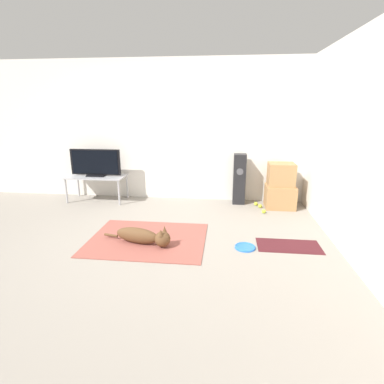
{
  "coord_description": "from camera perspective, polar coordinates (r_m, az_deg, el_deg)",
  "views": [
    {
      "loc": [
        1.14,
        -3.45,
        1.7
      ],
      "look_at": [
        0.65,
        0.94,
        0.45
      ],
      "focal_mm": 28.0,
      "sensor_mm": 36.0,
      "label": 1
    }
  ],
  "objects": [
    {
      "name": "door_mat",
      "position": [
        4.06,
        17.93,
        -9.73
      ],
      "size": [
        0.8,
        0.41,
        0.01
      ],
      "color": "#47191E",
      "rests_on": "ground_plane"
    },
    {
      "name": "floor_speaker",
      "position": [
        5.48,
        9.0,
        2.45
      ],
      "size": [
        0.22,
        0.22,
        0.91
      ],
      "color": "black",
      "rests_on": "ground_plane"
    },
    {
      "name": "wall_back",
      "position": [
        5.68,
        -5.28,
        11.44
      ],
      "size": [
        8.0,
        0.06,
        2.55
      ],
      "color": "silver",
      "rests_on": "ground_plane"
    },
    {
      "name": "dog",
      "position": [
        3.91,
        -9.09,
        -8.32
      ],
      "size": [
        0.94,
        0.33,
        0.26
      ],
      "color": "brown",
      "rests_on": "area_rug"
    },
    {
      "name": "tennis_ball_by_boxes",
      "position": [
        5.5,
        12.07,
        -2.19
      ],
      "size": [
        0.07,
        0.07,
        0.07
      ],
      "color": "#C6E033",
      "rests_on": "ground_plane"
    },
    {
      "name": "wall_right",
      "position": [
        3.77,
        29.44,
        7.31
      ],
      "size": [
        0.06,
        8.0,
        2.55
      ],
      "color": "silver",
      "rests_on": "ground_plane"
    },
    {
      "name": "tennis_ball_near_speaker",
      "position": [
        5.13,
        13.51,
        -3.6
      ],
      "size": [
        0.07,
        0.07,
        0.07
      ],
      "color": "#C6E033",
      "rests_on": "ground_plane"
    },
    {
      "name": "cardboard_box_lower",
      "position": [
        5.46,
        16.4,
        -0.85
      ],
      "size": [
        0.5,
        0.43,
        0.39
      ],
      "color": "#A87A4C",
      "rests_on": "ground_plane"
    },
    {
      "name": "tv",
      "position": [
        5.81,
        -17.92,
        5.27
      ],
      "size": [
        0.94,
        0.2,
        0.5
      ],
      "color": "black",
      "rests_on": "tv_stand"
    },
    {
      "name": "tennis_ball_loose_on_carpet",
      "position": [
        5.39,
        12.83,
        -2.61
      ],
      "size": [
        0.07,
        0.07,
        0.07
      ],
      "color": "#C6E033",
      "rests_on": "ground_plane"
    },
    {
      "name": "ground_plane",
      "position": [
        4.01,
        -10.89,
        -9.6
      ],
      "size": [
        12.0,
        12.0,
        0.0
      ],
      "primitive_type": "plane",
      "color": "gray"
    },
    {
      "name": "frisbee",
      "position": [
        3.87,
        10.08,
        -10.29
      ],
      "size": [
        0.26,
        0.26,
        0.03
      ],
      "color": "blue",
      "rests_on": "ground_plane"
    },
    {
      "name": "tv_stand",
      "position": [
        5.86,
        -17.69,
        2.44
      ],
      "size": [
        1.06,
        0.52,
        0.47
      ],
      "color": "#A8A8AD",
      "rests_on": "ground_plane"
    },
    {
      "name": "area_rug",
      "position": [
        4.09,
        -8.43,
        -8.85
      ],
      "size": [
        1.53,
        1.22,
        0.01
      ],
      "color": "#934C42",
      "rests_on": "ground_plane"
    },
    {
      "name": "cardboard_box_upper",
      "position": [
        5.38,
        16.61,
        3.21
      ],
      "size": [
        0.44,
        0.38,
        0.39
      ],
      "color": "#A87A4C",
      "rests_on": "cardboard_box_lower"
    }
  ]
}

